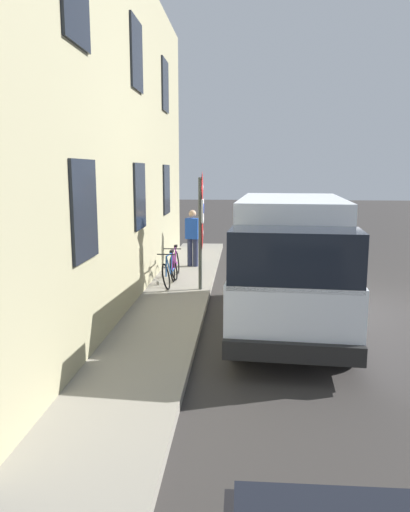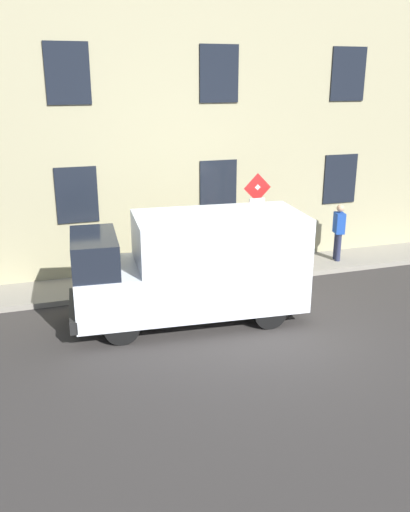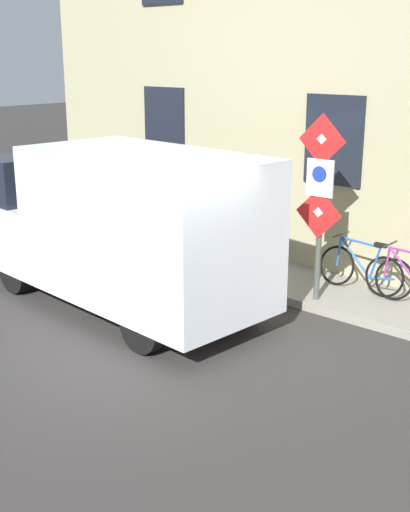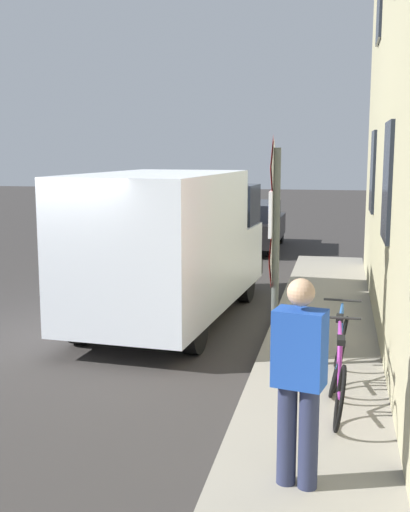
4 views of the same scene
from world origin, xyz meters
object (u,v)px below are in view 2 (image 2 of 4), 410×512
Objects in this scene: bicycle_purple at (283,250)px; pedestrian at (339,230)px; delivery_van at (194,265)px; bicycle_blue at (256,253)px; sign_post_stacked at (256,215)px.

bicycle_purple is 1.00× the size of pedestrian.
bicycle_blue is (2.77, -2.73, -0.82)m from delivery_van.
bicycle_blue is (0.00, 0.88, 0.00)m from bicycle_purple.
pedestrian is (-0.32, -1.66, 0.56)m from bicycle_purple.
sign_post_stacked is 3.08m from pedestrian.
bicycle_purple is at bearing -177.64° from bicycle_blue.
delivery_van is 4.62m from bicycle_purple.
bicycle_purple is (0.86, -1.26, -1.37)m from sign_post_stacked.
pedestrian is at bearing -150.90° from delivery_van.
pedestrian is (0.53, -2.92, -0.81)m from sign_post_stacked.
sign_post_stacked is 3.08m from delivery_van.
bicycle_purple is at bearing -55.75° from sign_post_stacked.
bicycle_purple is 1.00× the size of bicycle_blue.
bicycle_purple and bicycle_blue have the same top height.
delivery_van is 3.97m from bicycle_blue.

